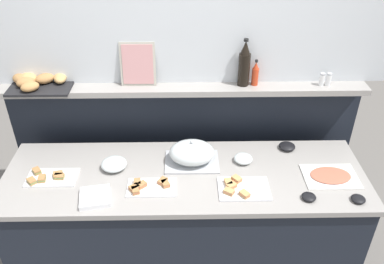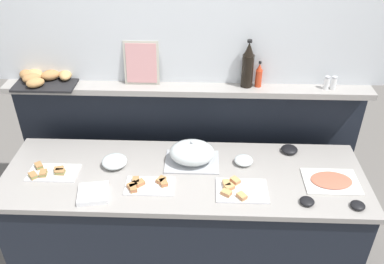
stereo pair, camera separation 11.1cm
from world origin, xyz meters
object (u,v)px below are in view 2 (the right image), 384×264
at_px(serving_cloche, 192,153).
at_px(glass_bowl_medium, 114,162).
at_px(cold_cuts_platter, 331,181).
at_px(glass_bowl_large, 244,161).
at_px(sandwich_platter_front, 51,172).
at_px(hot_sauce_bottle, 259,76).
at_px(condiment_bowl_cream, 358,205).
at_px(framed_picture, 141,63).
at_px(sandwich_platter_rear, 148,185).
at_px(pepper_shaker, 334,83).
at_px(wine_bottle_dark, 248,66).
at_px(condiment_bowl_dark, 289,149).
at_px(salt_shaker, 327,83).
at_px(condiment_bowl_teal, 307,201).
at_px(napkin_stack, 93,194).
at_px(bread_basket, 42,78).
at_px(sandwich_platter_side, 239,190).

bearing_deg(serving_cloche, glass_bowl_medium, -174.40).
relative_size(cold_cuts_platter, glass_bowl_large, 2.73).
height_order(sandwich_platter_front, hot_sauce_bottle, hot_sauce_bottle).
height_order(condiment_bowl_cream, framed_picture, framed_picture).
distance_m(sandwich_platter_rear, condiment_bowl_cream, 1.19).
distance_m(sandwich_platter_front, glass_bowl_large, 1.20).
xyz_separation_m(cold_cuts_platter, glass_bowl_large, (-0.51, 0.17, 0.01)).
bearing_deg(condiment_bowl_cream, sandwich_platter_rear, 173.82).
bearing_deg(pepper_shaker, framed_picture, 178.23).
bearing_deg(wine_bottle_dark, sandwich_platter_front, -157.71).
distance_m(sandwich_platter_rear, framed_picture, 0.80).
relative_size(sandwich_platter_front, condiment_bowl_dark, 2.80).
bearing_deg(glass_bowl_medium, salt_shaker, 15.80).
height_order(sandwich_platter_rear, pepper_shaker, pepper_shaker).
relative_size(cold_cuts_platter, condiment_bowl_teal, 3.94).
bearing_deg(condiment_bowl_cream, serving_cloche, 158.41).
relative_size(cold_cuts_platter, pepper_shaker, 3.74).
relative_size(hot_sauce_bottle, pepper_shaker, 2.02).
distance_m(glass_bowl_medium, hot_sauce_bottle, 1.08).
bearing_deg(napkin_stack, condiment_bowl_cream, -1.49).
xyz_separation_m(glass_bowl_large, bread_basket, (-1.33, 0.34, 0.39)).
relative_size(cold_cuts_platter, serving_cloche, 0.96).
bearing_deg(cold_cuts_platter, framed_picture, 155.77).
distance_m(sandwich_platter_side, pepper_shaker, 0.95).
bearing_deg(cold_cuts_platter, hot_sauce_bottle, 129.38).
bearing_deg(glass_bowl_large, hot_sauce_bottle, 75.21).
bearing_deg(serving_cloche, framed_picture, 132.70).
height_order(pepper_shaker, bread_basket, pepper_shaker).
bearing_deg(framed_picture, serving_cloche, -47.30).
height_order(serving_cloche, salt_shaker, salt_shaker).
xyz_separation_m(salt_shaker, framed_picture, (-1.20, 0.04, 0.10)).
height_order(serving_cloche, napkin_stack, serving_cloche).
height_order(glass_bowl_medium, condiment_bowl_cream, glass_bowl_medium).
relative_size(wine_bottle_dark, pepper_shaker, 3.63).
relative_size(condiment_bowl_dark, napkin_stack, 0.64).
bearing_deg(cold_cuts_platter, bread_basket, 164.68).
xyz_separation_m(sandwich_platter_rear, wine_bottle_dark, (0.60, 0.59, 0.50)).
distance_m(pepper_shaker, framed_picture, 1.25).
distance_m(condiment_bowl_dark, hot_sauce_bottle, 0.53).
relative_size(glass_bowl_medium, napkin_stack, 0.94).
bearing_deg(pepper_shaker, sandwich_platter_rear, -153.60).
xyz_separation_m(sandwich_platter_rear, napkin_stack, (-0.30, -0.09, 0.00)).
xyz_separation_m(wine_bottle_dark, pepper_shaker, (0.56, -0.02, -0.10)).
bearing_deg(napkin_stack, salt_shaker, 25.15).
relative_size(sandwich_platter_front, napkin_stack, 1.78).
relative_size(sandwich_platter_side, wine_bottle_dark, 0.95).
bearing_deg(sandwich_platter_front, hot_sauce_bottle, 21.06).
distance_m(sandwich_platter_side, condiment_bowl_teal, 0.39).
height_order(sandwich_platter_side, wine_bottle_dark, wine_bottle_dark).
height_order(sandwich_platter_rear, framed_picture, framed_picture).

